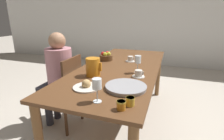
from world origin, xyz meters
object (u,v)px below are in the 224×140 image
object	(u,v)px
chair_person_side	(65,91)
teacup_near_person	(139,74)
jam_jar_red	(130,101)
bread_plate	(86,86)
person_seated	(58,73)
teacup_across	(130,59)
serving_tray	(126,87)
fruit_bowl	(106,57)
wine_glass_water	(138,60)
jam_jar_amber	(121,105)
wine_glass_juice	(97,85)
red_pitcher	(93,67)

from	to	relation	value
chair_person_side	teacup_near_person	distance (m)	0.95
jam_jar_red	bread_plate	bearing A→B (deg)	157.51
person_seated	bread_plate	distance (m)	0.78
teacup_near_person	teacup_across	distance (m)	0.60
serving_tray	fruit_bowl	world-z (taller)	fruit_bowl
chair_person_side	teacup_across	size ratio (longest dim) A/B	7.26
wine_glass_water	teacup_across	bearing A→B (deg)	112.21
chair_person_side	jam_jar_amber	size ratio (longest dim) A/B	14.51
bread_plate	serving_tray	bearing A→B (deg)	16.45
chair_person_side	person_seated	distance (m)	0.23
teacup_across	fruit_bowl	size ratio (longest dim) A/B	0.70
chair_person_side	wine_glass_water	bearing A→B (deg)	-83.92
chair_person_side	wine_glass_juice	size ratio (longest dim) A/B	5.18
bread_plate	jam_jar_amber	bearing A→B (deg)	-33.08
chair_person_side	bread_plate	size ratio (longest dim) A/B	3.96
serving_tray	jam_jar_red	distance (m)	0.28
chair_person_side	person_seated	world-z (taller)	person_seated
bread_plate	fruit_bowl	xyz separation A→B (m)	(-0.18, 0.93, 0.03)
wine_glass_water	wine_glass_juice	size ratio (longest dim) A/B	1.07
wine_glass_juice	teacup_near_person	world-z (taller)	wine_glass_juice
teacup_near_person	bread_plate	size ratio (longest dim) A/B	0.54
teacup_near_person	bread_plate	xyz separation A→B (m)	(-0.36, -0.41, -0.01)
teacup_across	fruit_bowl	bearing A→B (deg)	-173.20
jam_jar_red	fruit_bowl	bearing A→B (deg)	118.24
teacup_near_person	serving_tray	size ratio (longest dim) A/B	0.36
serving_tray	teacup_across	bearing A→B (deg)	100.91
fruit_bowl	teacup_near_person	bearing A→B (deg)	-44.04
teacup_near_person	fruit_bowl	size ratio (longest dim) A/B	0.70
jam_jar_amber	fruit_bowl	xyz separation A→B (m)	(-0.55, 1.17, 0.02)
jam_jar_red	wine_glass_juice	bearing A→B (deg)	-174.21
wine_glass_water	jam_jar_red	distance (m)	0.72
chair_person_side	wine_glass_water	size ratio (longest dim) A/B	4.85
wine_glass_juice	wine_glass_water	bearing A→B (deg)	79.19
teacup_across	fruit_bowl	world-z (taller)	fruit_bowl
wine_glass_juice	fruit_bowl	world-z (taller)	wine_glass_juice
chair_person_side	bread_plate	world-z (taller)	chair_person_side
wine_glass_water	wine_glass_juice	distance (m)	0.74
chair_person_side	person_seated	xyz separation A→B (m)	(-0.09, 0.02, 0.21)
bread_plate	teacup_near_person	bearing A→B (deg)	48.95
teacup_near_person	jam_jar_amber	distance (m)	0.65
jam_jar_amber	jam_jar_red	bearing A→B (deg)	58.40
teacup_across	jam_jar_red	size ratio (longest dim) A/B	2.00
serving_tray	red_pitcher	bearing A→B (deg)	152.07
bread_plate	jam_jar_red	world-z (taller)	bread_plate
red_pitcher	serving_tray	world-z (taller)	red_pitcher
chair_person_side	wine_glass_juice	distance (m)	1.05
jam_jar_red	fruit_bowl	distance (m)	1.25
bread_plate	jam_jar_amber	distance (m)	0.44
jam_jar_red	fruit_bowl	size ratio (longest dim) A/B	0.35
teacup_near_person	jam_jar_red	xyz separation A→B (m)	(0.05, -0.58, 0.00)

